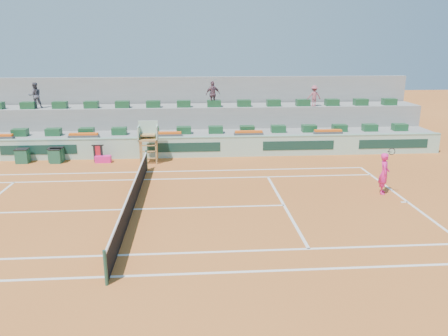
{
  "coord_description": "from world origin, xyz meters",
  "views": [
    {
      "loc": [
        2.56,
        -17.29,
        6.73
      ],
      "look_at": [
        4.0,
        2.5,
        1.0
      ],
      "focal_mm": 35.0,
      "sensor_mm": 36.0,
      "label": 1
    }
  ],
  "objects_px": {
    "umpire_chair": "(148,136)",
    "drink_cooler_a": "(56,156)",
    "tennis_player": "(384,173)",
    "player_bag": "(103,159)"
  },
  "relations": [
    {
      "from": "umpire_chair",
      "to": "drink_cooler_a",
      "type": "bearing_deg",
      "value": 177.53
    },
    {
      "from": "tennis_player",
      "to": "drink_cooler_a",
      "type": "bearing_deg",
      "value": 158.65
    },
    {
      "from": "player_bag",
      "to": "tennis_player",
      "type": "distance_m",
      "value": 15.36
    },
    {
      "from": "player_bag",
      "to": "umpire_chair",
      "type": "bearing_deg",
      "value": -3.15
    },
    {
      "from": "tennis_player",
      "to": "player_bag",
      "type": "bearing_deg",
      "value": 155.28
    },
    {
      "from": "player_bag",
      "to": "tennis_player",
      "type": "xyz_separation_m",
      "value": [
        13.94,
        -6.42,
        0.76
      ]
    },
    {
      "from": "player_bag",
      "to": "drink_cooler_a",
      "type": "bearing_deg",
      "value": 178.19
    },
    {
      "from": "player_bag",
      "to": "tennis_player",
      "type": "bearing_deg",
      "value": -24.72
    },
    {
      "from": "drink_cooler_a",
      "to": "tennis_player",
      "type": "relative_size",
      "value": 0.37
    },
    {
      "from": "umpire_chair",
      "to": "tennis_player",
      "type": "bearing_deg",
      "value": -29.1
    }
  ]
}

